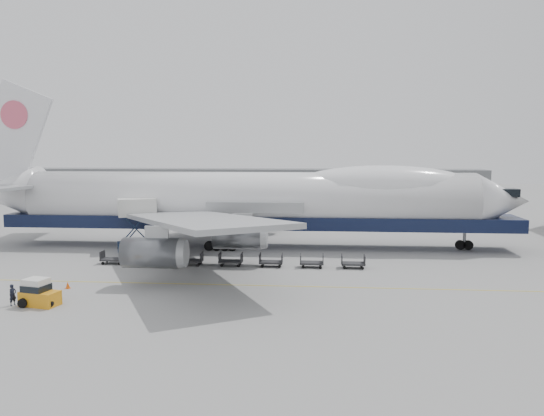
# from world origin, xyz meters

# --- Properties ---
(ground) EXTENTS (260.00, 260.00, 0.00)m
(ground) POSITION_xyz_m (0.00, 0.00, 0.00)
(ground) COLOR gray
(ground) RESTS_ON ground
(apron_line) EXTENTS (60.00, 0.15, 0.01)m
(apron_line) POSITION_xyz_m (0.00, -6.00, 0.01)
(apron_line) COLOR gold
(apron_line) RESTS_ON ground
(hangar) EXTENTS (110.00, 8.00, 7.00)m
(hangar) POSITION_xyz_m (-10.00, 70.00, 3.50)
(hangar) COLOR slate
(hangar) RESTS_ON ground
(airliner) EXTENTS (67.00, 55.30, 19.98)m
(airliner) POSITION_xyz_m (0.64, 12.00, 5.62)
(airliner) COLOR white
(airliner) RESTS_ON ground
(catering_truck) EXTENTS (5.03, 4.28, 6.00)m
(catering_truck) POSITION_xyz_m (-12.53, 8.52, 3.43)
(catering_truck) COLOR #172846
(catering_truck) RESTS_ON ground
(baggage_tug) EXTENTS (3.03, 2.04, 2.03)m
(baggage_tug) POSITION_xyz_m (-12.79, -13.07, 0.90)
(baggage_tug) COLOR orange
(baggage_tug) RESTS_ON ground
(ground_worker) EXTENTS (0.58, 0.70, 1.62)m
(ground_worker) POSITION_xyz_m (-14.67, -13.29, 0.81)
(ground_worker) COLOR black
(ground_worker) RESTS_ON ground
(traffic_cone) EXTENTS (0.39, 0.39, 0.58)m
(traffic_cone) POSITION_xyz_m (-12.87, -8.25, 0.27)
(traffic_cone) COLOR #E6540C
(traffic_cone) RESTS_ON ground
(dolly_0) EXTENTS (2.30, 1.35, 1.30)m
(dolly_0) POSITION_xyz_m (-12.72, 1.36, 0.53)
(dolly_0) COLOR #2D2D30
(dolly_0) RESTS_ON ground
(dolly_1) EXTENTS (2.30, 1.35, 1.30)m
(dolly_1) POSITION_xyz_m (-8.68, 1.36, 0.53)
(dolly_1) COLOR #2D2D30
(dolly_1) RESTS_ON ground
(dolly_2) EXTENTS (2.30, 1.35, 1.30)m
(dolly_2) POSITION_xyz_m (-4.64, 1.36, 0.53)
(dolly_2) COLOR #2D2D30
(dolly_2) RESTS_ON ground
(dolly_3) EXTENTS (2.30, 1.35, 1.30)m
(dolly_3) POSITION_xyz_m (-0.60, 1.36, 0.53)
(dolly_3) COLOR #2D2D30
(dolly_3) RESTS_ON ground
(dolly_4) EXTENTS (2.30, 1.35, 1.30)m
(dolly_4) POSITION_xyz_m (3.44, 1.36, 0.53)
(dolly_4) COLOR #2D2D30
(dolly_4) RESTS_ON ground
(dolly_5) EXTENTS (2.30, 1.35, 1.30)m
(dolly_5) POSITION_xyz_m (7.48, 1.36, 0.53)
(dolly_5) COLOR #2D2D30
(dolly_5) RESTS_ON ground
(dolly_6) EXTENTS (2.30, 1.35, 1.30)m
(dolly_6) POSITION_xyz_m (11.52, 1.36, 0.53)
(dolly_6) COLOR #2D2D30
(dolly_6) RESTS_ON ground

